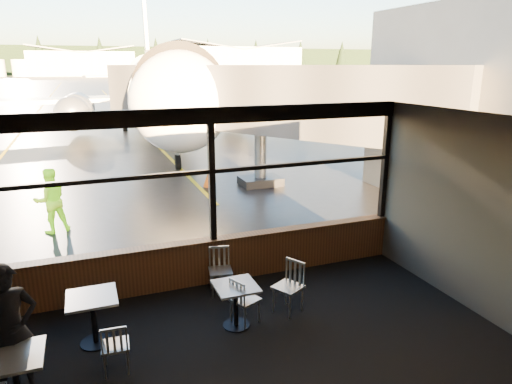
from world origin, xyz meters
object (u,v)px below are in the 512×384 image
passenger (11,331)px  cone_nose (208,179)px  jet_bridge (273,126)px  cafe_table_left (17,384)px  chair_near_w (245,300)px  chair_mid_s (115,346)px  ground_crew (51,201)px  cafe_table_mid (94,320)px  chair_near_n (221,271)px  airliner (156,46)px  chair_near_e (288,288)px  cafe_table_near (236,306)px

passenger → cone_nose: 10.86m
jet_bridge → cafe_table_left: 10.80m
jet_bridge → chair_near_w: size_ratio=12.48×
chair_mid_s → ground_crew: 6.58m
cafe_table_mid → passenger: size_ratio=0.44×
jet_bridge → chair_near_n: 7.26m
chair_near_n → jet_bridge: bearing=-111.0°
chair_near_w → ground_crew: 6.78m
airliner → passenger: (-5.91, -24.40, -4.43)m
cafe_table_mid → chair_mid_s: size_ratio=1.02×
airliner → ground_crew: (-5.75, -17.92, -4.50)m
chair_near_e → passenger: (-4.23, -0.61, 0.46)m
jet_bridge → ground_crew: 7.04m
cafe_table_mid → chair_near_n: chair_near_n is taller
cafe_table_mid → cafe_table_left: size_ratio=1.03×
chair_near_n → cone_nose: 8.05m
passenger → chair_mid_s: bearing=-15.6°
cafe_table_near → passenger: 3.31m
airliner → chair_near_n: 23.37m
cafe_table_near → chair_near_n: bearing=85.7°
cafe_table_left → chair_near_e: size_ratio=0.85×
jet_bridge → cafe_table_near: (-3.71, -7.21, -1.96)m
cafe_table_near → chair_mid_s: 2.03m
cone_nose → ground_crew: bearing=-148.8°
cafe_table_mid → cafe_table_near: bearing=-8.1°
jet_bridge → cafe_table_near: jet_bridge is taller
chair_near_w → cone_nose: (1.78, 8.99, -0.16)m
passenger → ground_crew: 6.49m
cone_nose → chair_near_e: bearing=-96.1°
airliner → chair_near_w: bearing=-90.2°
cafe_table_left → cone_nose: size_ratio=1.48×
cafe_table_left → chair_near_n: (3.28, 2.07, 0.05)m
passenger → airliner: bearing=60.5°
airliner → jet_bridge: airliner is taller
jet_bridge → chair_near_e: size_ratio=11.40×
cafe_table_near → chair_near_n: 1.21m
cafe_table_left → cone_nose: (5.14, 9.90, -0.13)m
cafe_table_near → chair_near_e: chair_near_e is taller
cafe_table_near → chair_near_e: 1.02m
chair_near_n → cone_nose: bearing=-93.4°
chair_mid_s → chair_near_e: bearing=15.1°
cafe_table_left → cone_nose: 11.16m
cafe_table_near → cafe_table_left: bearing=-164.7°
jet_bridge → cafe_table_mid: bearing=-130.7°
chair_near_w → chair_near_n: (-0.09, 1.16, 0.02)m
chair_near_e → chair_mid_s: 3.04m
cafe_table_near → chair_near_e: bearing=6.6°
chair_near_n → chair_near_e: bearing=140.1°
chair_near_n → chair_mid_s: bearing=49.4°
airliner → cone_nose: size_ratio=65.09×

